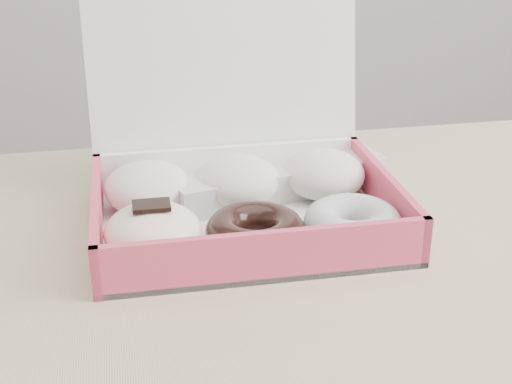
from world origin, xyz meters
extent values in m
cube|color=tan|center=(0.00, 0.00, 0.73)|extent=(1.20, 0.80, 0.04)
cube|color=white|center=(-0.20, 0.12, 0.75)|extent=(0.31, 0.23, 0.01)
cube|color=#DE455F|center=(-0.20, 0.01, 0.78)|extent=(0.31, 0.01, 0.05)
cube|color=white|center=(-0.20, 0.23, 0.78)|extent=(0.31, 0.01, 0.05)
cube|color=#DE455F|center=(-0.35, 0.12, 0.78)|extent=(0.01, 0.23, 0.05)
cube|color=#DE455F|center=(-0.05, 0.12, 0.78)|extent=(0.01, 0.23, 0.05)
cube|color=white|center=(-0.20, 0.26, 0.86)|extent=(0.31, 0.05, 0.23)
ellipsoid|color=silver|center=(-0.30, 0.18, 0.78)|extent=(0.09, 0.09, 0.05)
ellipsoid|color=silver|center=(-0.20, 0.18, 0.78)|extent=(0.09, 0.09, 0.05)
ellipsoid|color=silver|center=(-0.10, 0.18, 0.78)|extent=(0.09, 0.09, 0.05)
ellipsoid|color=#FDECCA|center=(-0.30, 0.07, 0.78)|extent=(0.09, 0.09, 0.05)
cube|color=black|center=(-0.30, 0.07, 0.81)|extent=(0.04, 0.03, 0.00)
torus|color=black|center=(-0.20, 0.07, 0.77)|extent=(0.10, 0.10, 0.03)
torus|color=silver|center=(-0.10, 0.07, 0.77)|extent=(0.10, 0.10, 0.03)
cube|color=silver|center=(-0.16, 0.26, 0.77)|extent=(0.29, 0.25, 0.04)
camera|label=1|loc=(-0.32, -0.53, 1.09)|focal=50.00mm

